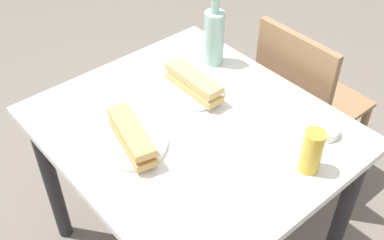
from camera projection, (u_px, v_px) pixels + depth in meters
dining_table at (192, 149)px, 1.65m from camera, size 0.99×0.88×0.72m
chair_far at (302, 101)px, 2.04m from camera, size 0.41×0.41×0.86m
plate_near at (194, 92)px, 1.70m from camera, size 0.22×0.22×0.01m
baguette_sandwich_near at (194, 82)px, 1.68m from camera, size 0.25×0.07×0.07m
knife_near at (203, 82)px, 1.73m from camera, size 0.18×0.06×0.01m
plate_far at (133, 145)px, 1.49m from camera, size 0.22×0.22×0.01m
baguette_sandwich_far at (132, 136)px, 1.46m from camera, size 0.26×0.13×0.07m
knife_far at (145, 136)px, 1.51m from camera, size 0.18×0.02×0.01m
water_bottle at (214, 36)px, 1.79m from camera, size 0.08×0.08×0.29m
beer_glass at (312, 151)px, 1.38m from camera, size 0.06×0.06×0.15m
olive_bowl at (325, 131)px, 1.53m from camera, size 0.09×0.09×0.03m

